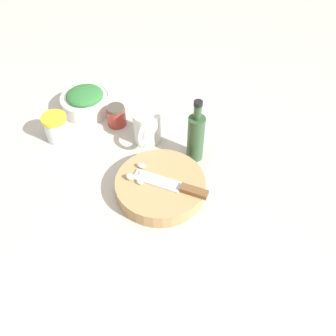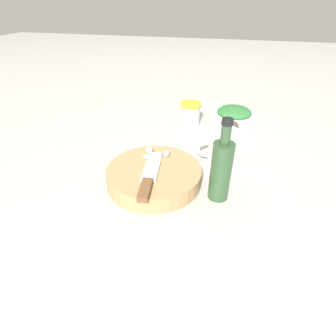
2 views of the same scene
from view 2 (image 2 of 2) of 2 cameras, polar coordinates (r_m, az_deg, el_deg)
ground_plane at (r=0.66m, az=1.51°, el=-1.69°), size 5.00×5.00×0.00m
cutting_board at (r=0.63m, az=-3.03°, el=-1.64°), size 0.23×0.23×0.04m
chef_knife at (r=0.59m, az=-4.14°, el=-1.92°), size 0.19×0.05×0.01m
garlic_cloves at (r=0.67m, az=-2.75°, el=3.25°), size 0.05×0.07×0.02m
herb_bowl at (r=0.93m, az=14.05°, el=10.58°), size 0.16×0.16×0.07m
spice_jar at (r=0.93m, az=4.87°, el=11.75°), size 0.07×0.07×0.08m
coffee_mug at (r=0.71m, az=11.62°, el=4.53°), size 0.08×0.11×0.09m
honey_jar at (r=0.82m, az=13.01°, el=7.28°), size 0.06×0.06×0.06m
oil_bottle at (r=0.57m, az=11.49°, el=-0.20°), size 0.05×0.05×0.19m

